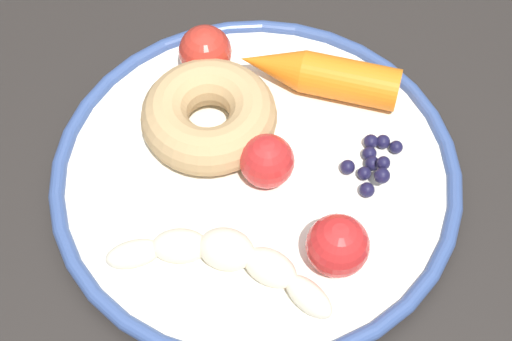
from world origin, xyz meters
The scene contains 9 objects.
dining_table centered at (0.00, 0.00, 0.66)m, with size 0.93×0.81×0.77m.
plate centered at (-0.05, -0.02, 0.78)m, with size 0.31×0.31×0.02m.
banana centered at (-0.11, -0.08, 0.80)m, with size 0.12×0.13×0.03m.
carrot_orange centered at (0.04, 0.02, 0.80)m, with size 0.11×0.12×0.03m.
donut centered at (-0.06, 0.03, 0.80)m, with size 0.10×0.10×0.04m, color tan.
blueberry_pile centered at (0.03, -0.06, 0.79)m, with size 0.05×0.05×0.02m.
tomato_near centered at (-0.03, 0.09, 0.81)m, with size 0.04×0.04×0.04m, color red.
tomato_mid centered at (-0.04, -0.03, 0.80)m, with size 0.04×0.04×0.04m, color red.
tomato_far centered at (-0.04, -0.11, 0.81)m, with size 0.04×0.04×0.04m, color red.
Camera 1 is at (-0.21, -0.28, 1.25)m, focal length 51.77 mm.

